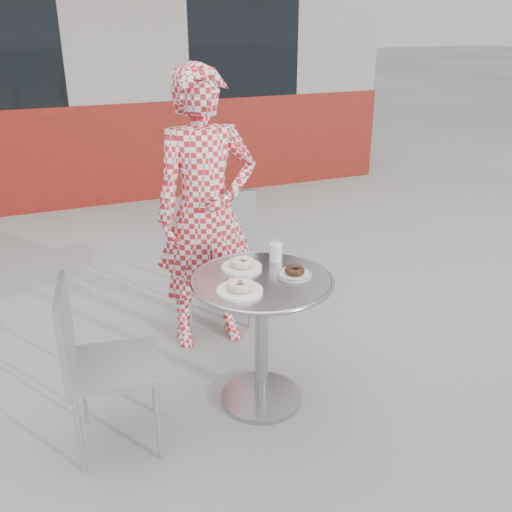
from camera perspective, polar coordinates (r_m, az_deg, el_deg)
name	(u,v)px	position (r m, az deg, el deg)	size (l,w,h in m)	color
ground	(253,402)	(2.95, -0.31, -14.38)	(60.00, 60.00, 0.00)	gray
storefront	(81,43)	(7.79, -17.12, 19.69)	(6.02, 4.55, 3.00)	gray
bistro_table	(262,310)	(2.69, 0.57, -5.43)	(0.67, 0.67, 0.68)	#B2B2B6
chair_far	(214,280)	(3.55, -4.21, -2.43)	(0.47, 0.47, 0.89)	#B2B4BA
chair_left	(115,396)	(2.66, -13.93, -13.47)	(0.43, 0.43, 0.79)	#B2B4BA
seated_person	(206,212)	(3.16, -5.01, 4.37)	(0.58, 0.38, 1.58)	red
plate_far	(242,265)	(2.71, -1.45, -0.88)	(0.19, 0.19, 0.05)	white
plate_near	(240,288)	(2.48, -1.64, -3.20)	(0.20, 0.20, 0.05)	white
plate_checker	(295,273)	(2.65, 3.87, -1.71)	(0.16, 0.16, 0.04)	white
milk_cup	(276,251)	(2.79, 2.00, 0.47)	(0.07, 0.07, 0.11)	white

